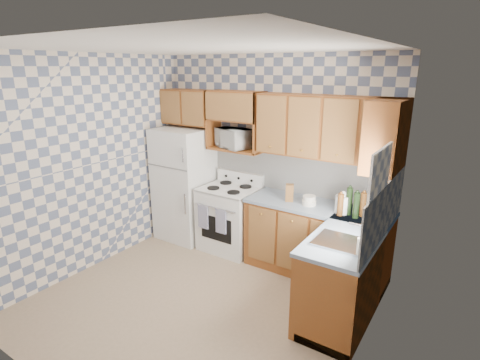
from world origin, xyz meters
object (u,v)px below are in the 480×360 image
at_px(refrigerator, 185,184).
at_px(stove_body, 230,219).
at_px(electric_kettle, 342,204).
at_px(microwave, 234,138).

height_order(refrigerator, stove_body, refrigerator).
bearing_deg(electric_kettle, refrigerator, 179.12).
xyz_separation_m(stove_body, microwave, (-0.05, 0.18, 1.13)).
height_order(refrigerator, microwave, microwave).
bearing_deg(microwave, stove_body, -56.02).
relative_size(refrigerator, microwave, 3.45).
xyz_separation_m(refrigerator, stove_body, (0.80, 0.03, -0.39)).
relative_size(stove_body, electric_kettle, 4.37).
height_order(microwave, electric_kettle, microwave).
height_order(refrigerator, electric_kettle, refrigerator).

